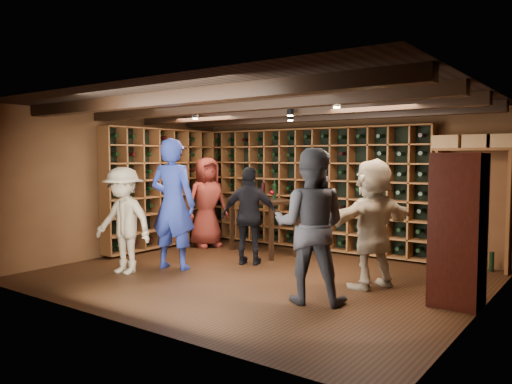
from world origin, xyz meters
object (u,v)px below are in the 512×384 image
Objects in this scene: man_grey_suit at (310,226)px; guest_woman_black at (250,216)px; guest_beige at (373,223)px; tasting_table at (263,206)px; man_blue_shirt at (173,204)px; guest_khaki at (123,220)px; guest_red_floral at (207,202)px; display_cabinet at (457,233)px.

guest_woman_black is (-1.83, 1.25, -0.13)m from man_grey_suit.
guest_woman_black is 2.16m from guest_beige.
guest_beige is at bearing -5.07° from tasting_table.
man_blue_shirt is 1.28× the size of guest_khaki.
guest_beige is (3.78, -0.98, -0.01)m from guest_red_floral.
guest_khaki is (0.46, -2.38, -0.07)m from guest_red_floral.
man_grey_suit is 3.02m from guest_khaki.
guest_red_floral is at bearing -80.66° from guest_beige.
man_grey_suit reaches higher than display_cabinet.
guest_woman_black is at bearing -49.08° from tasting_table.
man_grey_suit is 3.07m from tasting_table.
guest_woman_black is 0.92× the size of guest_beige.
guest_red_floral is at bearing -158.23° from tasting_table.
tasting_table is (-2.20, 2.14, -0.06)m from man_grey_suit.
guest_red_floral is at bearing 166.49° from display_cabinet.
display_cabinet is at bearing 171.41° from man_blue_shirt.
guest_khaki is at bearing -164.88° from display_cabinet.
guest_woman_black is at bearing -97.69° from guest_red_floral.
man_grey_suit is (2.61, -0.31, -0.09)m from man_blue_shirt.
man_grey_suit is 1.06× the size of guest_red_floral.
guest_beige is (2.16, -0.18, 0.07)m from guest_woman_black.
man_grey_suit is at bearing -102.26° from guest_red_floral.
man_blue_shirt reaches higher than guest_red_floral.
guest_beige is (0.33, 1.07, -0.06)m from man_grey_suit.
guest_khaki reaches higher than tasting_table.
guest_khaki is (-1.17, -1.58, 0.00)m from guest_woman_black.
man_blue_shirt is at bearing -27.49° from man_grey_suit.
display_cabinet is at bearing 149.04° from guest_woman_black.
tasting_table is at bearing -91.16° from guest_woman_black.
tasting_table is at bearing -118.95° from man_blue_shirt.
man_blue_shirt is at bearing -51.60° from guest_beige.
guest_khaki is at bearing -43.30° from guest_beige.
display_cabinet is 4.11m from man_blue_shirt.
man_grey_suit is 1.07× the size of guest_beige.
guest_red_floral is 1.25m from tasting_table.
guest_khaki is 0.92× the size of guest_beige.
guest_woman_black is (-3.28, 0.38, -0.07)m from display_cabinet.
tasting_table is at bearing -64.87° from man_grey_suit.
tasting_table is (1.25, 0.09, -0.01)m from guest_red_floral.
display_cabinet reaches higher than guest_woman_black.
guest_beige is at bearing 15.94° from guest_khaki.
guest_woman_black is (1.63, -0.80, -0.07)m from guest_red_floral.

